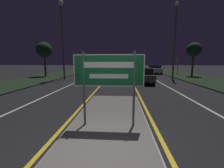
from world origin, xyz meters
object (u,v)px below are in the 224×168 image
highway_sign (109,74)px  car_receding_0 (143,75)px  streetlight_left_near (62,30)px  car_receding_3 (129,66)px  warning_sign (178,65)px  car_receding_1 (154,69)px  streetlight_right_near (175,34)px  car_approaching_0 (95,74)px  car_receding_2 (132,68)px

highway_sign → car_receding_0: (2.42, 10.22, -0.96)m
streetlight_left_near → car_receding_3: (8.63, 25.18, -4.83)m
warning_sign → car_receding_1: bearing=145.3°
highway_sign → streetlight_right_near: 15.41m
warning_sign → car_receding_0: bearing=-125.7°
car_receding_1 → car_approaching_0: size_ratio=0.94×
car_receding_3 → warning_sign: bearing=-70.1°
car_receding_2 → car_receding_3: bearing=91.6°
streetlight_right_near → car_receding_0: size_ratio=1.99×
highway_sign → car_receding_3: bearing=86.3°
car_approaching_0 → warning_sign: bearing=34.4°
streetlight_right_near → warning_sign: size_ratio=3.48×
warning_sign → car_receding_3: bearing=109.9°
streetlight_right_near → car_receding_2: size_ratio=1.99×
car_receding_0 → car_receding_1: size_ratio=0.99×
streetlight_left_near → streetlight_right_near: streetlight_right_near is taller
highway_sign → streetlight_left_near: size_ratio=0.27×
car_receding_0 → car_receding_3: 27.32m
streetlight_left_near → car_receding_0: bearing=-13.9°
car_receding_1 → car_receding_2: size_ratio=1.01×
streetlight_right_near → car_approaching_0: streetlight_right_near is taller
streetlight_right_near → car_receding_1: 9.08m
car_receding_0 → car_approaching_0: bearing=165.7°
highway_sign → car_receding_1: highway_sign is taller
highway_sign → streetlight_right_near: streetlight_right_near is taller
highway_sign → streetlight_right_near: (6.38, 13.59, 3.48)m
highway_sign → car_receding_1: 22.32m
car_receding_0 → car_receding_3: size_ratio=0.95×
car_approaching_0 → streetlight_right_near: bearing=13.4°
car_receding_0 → car_approaching_0: 5.09m
warning_sign → streetlight_right_near: bearing=-114.3°
highway_sign → warning_sign: 21.35m
highway_sign → streetlight_left_near: streetlight_left_near is taller
streetlight_right_near → car_receding_3: streetlight_right_near is taller
highway_sign → car_receding_3: size_ratio=0.50×
streetlight_left_near → warning_sign: 17.22m
car_receding_1 → car_receding_0: bearing=-107.1°
highway_sign → streetlight_left_near: (-6.23, 12.36, 3.85)m
streetlight_left_near → car_receding_1: streetlight_left_near is taller
car_receding_2 → warning_sign: size_ratio=1.75×
streetlight_left_near → car_approaching_0: streetlight_left_near is taller
car_receding_1 → car_receding_2: bearing=114.6°
car_receding_0 → car_receding_2: size_ratio=1.00×
car_receding_1 → warning_sign: bearing=-34.7°
car_receding_2 → warning_sign: warning_sign is taller
streetlight_left_near → car_receding_2: streetlight_left_near is taller
car_approaching_0 → warning_sign: size_ratio=1.88×
car_receding_1 → streetlight_right_near: bearing=-86.5°
car_receding_1 → car_approaching_0: (-8.41, -10.03, 0.01)m
streetlight_left_near → highway_sign: bearing=-63.2°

